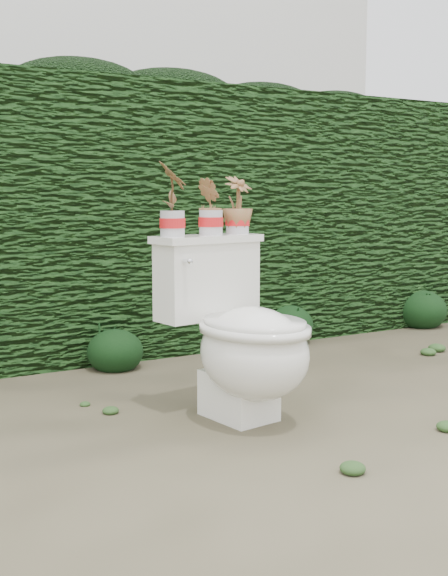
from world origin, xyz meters
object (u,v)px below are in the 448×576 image
toilet (242,337)px  potted_plant_right (237,207)px  potted_plant_center (211,208)px  potted_plant_left (172,201)px

toilet → potted_plant_right: size_ratio=3.15×
potted_plant_center → potted_plant_right: size_ratio=0.96×
potted_plant_left → potted_plant_center: potted_plant_left is taller
toilet → potted_plant_right: potted_plant_right is taller
potted_plant_left → potted_plant_right: size_ratio=1.23×
potted_plant_center → potted_plant_left: bearing=-64.7°
potted_plant_left → potted_plant_right: 0.36m
potted_plant_left → potted_plant_right: bearing=-64.6°
potted_plant_left → potted_plant_right: (0.35, 0.05, -0.03)m
toilet → potted_plant_right: (0.14, 0.26, 0.54)m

